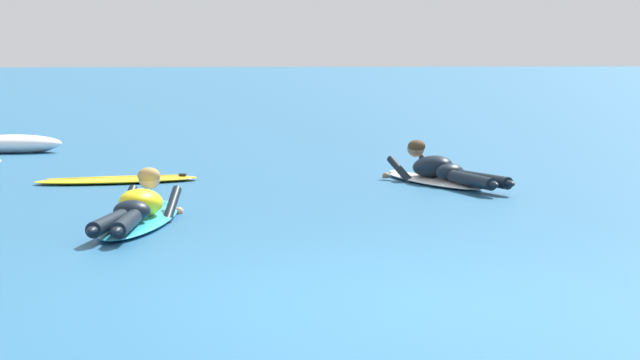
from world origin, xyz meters
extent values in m
plane|color=#235B84|center=(0.00, 10.00, 0.00)|extent=(120.00, 120.00, 0.00)
ellipsoid|color=#2DB2D1|center=(-1.79, 3.52, 0.04)|extent=(0.90, 2.42, 0.07)
ellipsoid|color=#2DB2D1|center=(-1.61, 4.64, 0.05)|extent=(0.22, 0.23, 0.06)
ellipsoid|color=yellow|center=(-1.78, 3.57, 0.20)|extent=(0.50, 0.69, 0.34)
ellipsoid|color=black|center=(-1.84, 3.20, 0.17)|extent=(0.38, 0.33, 0.20)
cylinder|color=black|center=(-2.01, 2.67, 0.14)|extent=(0.31, 0.82, 0.14)
ellipsoid|color=black|center=(-2.10, 2.27, 0.14)|extent=(0.13, 0.23, 0.08)
cylinder|color=black|center=(-1.85, 2.64, 0.14)|extent=(0.22, 0.82, 0.14)
ellipsoid|color=black|center=(-1.89, 2.24, 0.14)|extent=(0.13, 0.23, 0.08)
cylinder|color=black|center=(-1.94, 3.96, 0.12)|extent=(0.18, 0.61, 0.35)
sphere|color=tan|center=(-1.88, 4.34, 0.02)|extent=(0.09, 0.09, 0.09)
cylinder|color=black|center=(-1.51, 3.87, 0.12)|extent=(0.18, 0.61, 0.35)
sphere|color=tan|center=(-1.46, 4.24, 0.02)|extent=(0.09, 0.09, 0.09)
sphere|color=tan|center=(-1.72, 3.95, 0.38)|extent=(0.21, 0.21, 0.21)
ellipsoid|color=#AD894C|center=(-1.73, 3.93, 0.41)|extent=(0.25, 0.23, 0.16)
ellipsoid|color=white|center=(1.50, 6.61, 0.04)|extent=(1.20, 2.04, 0.07)
ellipsoid|color=white|center=(1.16, 7.50, 0.05)|extent=(0.25, 0.25, 0.06)
ellipsoid|color=black|center=(1.48, 6.66, 0.20)|extent=(0.62, 0.79, 0.35)
ellipsoid|color=black|center=(1.62, 6.29, 0.17)|extent=(0.42, 0.38, 0.20)
cylinder|color=black|center=(1.76, 5.70, 0.14)|extent=(0.40, 0.90, 0.14)
ellipsoid|color=black|center=(1.90, 5.27, 0.14)|extent=(0.17, 0.24, 0.08)
cylinder|color=black|center=(1.91, 5.75, 0.14)|extent=(0.50, 0.88, 0.14)
ellipsoid|color=black|center=(2.10, 5.34, 0.14)|extent=(0.17, 0.24, 0.08)
cylinder|color=black|center=(1.14, 6.94, 0.12)|extent=(0.29, 0.57, 0.33)
sphere|color=#8C6647|center=(1.00, 7.29, 0.02)|extent=(0.09, 0.09, 0.09)
cylinder|color=black|center=(1.56, 7.08, 0.12)|extent=(0.29, 0.57, 0.33)
sphere|color=#8C6647|center=(1.43, 7.41, 0.02)|extent=(0.09, 0.09, 0.09)
sphere|color=#8C6647|center=(1.33, 7.04, 0.38)|extent=(0.21, 0.21, 0.21)
ellipsoid|color=#47331E|center=(1.34, 7.02, 0.41)|extent=(0.28, 0.27, 0.16)
ellipsoid|color=yellow|center=(-2.29, 6.99, 0.04)|extent=(2.02, 0.96, 0.07)
cube|color=yellow|center=(-2.29, 6.99, 0.07)|extent=(1.63, 0.36, 0.01)
cone|color=black|center=(-1.51, 7.15, 0.01)|extent=(0.12, 0.12, 0.16)
ellipsoid|color=white|center=(-4.19, 11.10, 0.14)|extent=(1.49, 0.58, 0.28)
ellipsoid|color=white|center=(-3.82, 11.19, 0.10)|extent=(0.59, 0.43, 0.19)
camera|label=1|loc=(-1.02, -8.10, 1.71)|focal=70.51mm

